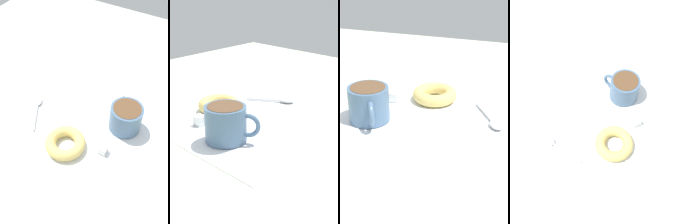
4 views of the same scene
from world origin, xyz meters
TOP-DOWN VIEW (x-y plane):
  - ground_plane at (0.00, 0.00)cm, footprint 120.00×120.00cm
  - napkin at (0.77, 2.67)cm, footprint 36.98×36.98cm
  - coffee_cup at (-1.87, 12.94)cm, footprint 9.97×7.90cm
  - donut at (10.80, 3.47)cm, footprint 9.55×9.55cm
  - spoon at (3.94, -10.27)cm, footprint 10.96×7.51cm
  - sugar_cube at (7.69, 11.81)cm, footprint 1.97×1.97cm

SIDE VIEW (x-z plane):
  - ground_plane at x=0.00cm, z-range -2.00..0.00cm
  - napkin at x=0.77cm, z-range 0.00..0.30cm
  - spoon at x=3.94cm, z-range 0.25..1.15cm
  - sugar_cube at x=7.69cm, z-range 0.30..2.27cm
  - donut at x=10.80cm, z-range 0.30..2.91cm
  - coffee_cup at x=-1.87cm, z-range 0.43..7.34cm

